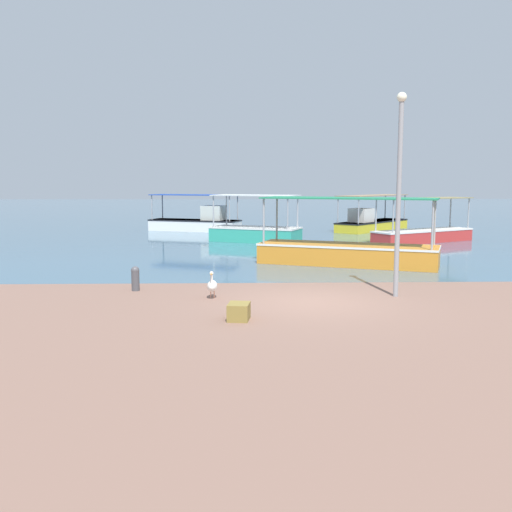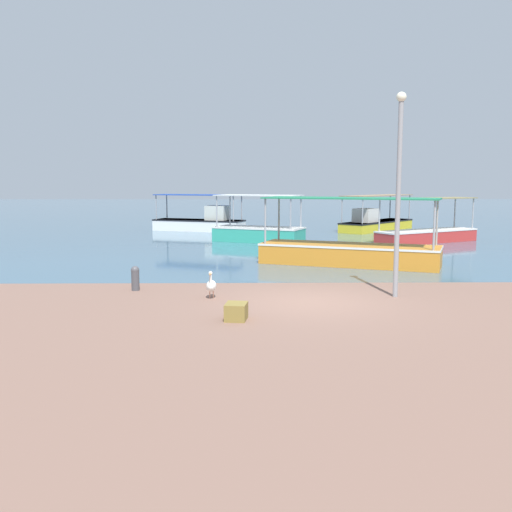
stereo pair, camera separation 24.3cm
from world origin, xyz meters
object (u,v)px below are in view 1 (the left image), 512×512
object	(u,v)px
fishing_boat_outer	(256,232)
cargo_crate	(239,312)
fishing_boat_center	(423,233)
lamp_post	(399,184)
pelican	(212,285)
fishing_boat_far_left	(197,222)
fishing_boat_near_left	(371,222)
fishing_boat_far_right	(348,250)
mooring_bollard	(135,278)

from	to	relation	value
fishing_boat_outer	cargo_crate	size ratio (longest dim) A/B	8.24
fishing_boat_center	lamp_post	size ratio (longest dim) A/B	1.09
fishing_boat_center	pelican	bearing A→B (deg)	-126.16
lamp_post	fishing_boat_far_left	bearing A→B (deg)	108.36
fishing_boat_center	cargo_crate	distance (m)	20.09
fishing_boat_near_left	fishing_boat_far_right	distance (m)	16.55
fishing_boat_outer	cargo_crate	world-z (taller)	fishing_boat_outer
fishing_boat_near_left	cargo_crate	bearing A→B (deg)	-109.72
fishing_boat_center	mooring_bollard	xyz separation A→B (m)	(-13.21, -13.60, -0.11)
fishing_boat_far_left	cargo_crate	world-z (taller)	fishing_boat_far_left
fishing_boat_near_left	cargo_crate	size ratio (longest dim) A/B	10.14
fishing_boat_far_left	fishing_boat_far_right	size ratio (longest dim) A/B	0.87
fishing_boat_near_left	lamp_post	bearing A→B (deg)	-101.22
pelican	cargo_crate	distance (m)	2.69
fishing_boat_center	mooring_bollard	world-z (taller)	fishing_boat_center
pelican	cargo_crate	size ratio (longest dim) A/B	1.27
fishing_boat_outer	fishing_boat_center	distance (m)	9.17
cargo_crate	fishing_boat_far_right	bearing A→B (deg)	64.46
fishing_boat_near_left	pelican	world-z (taller)	fishing_boat_near_left
fishing_boat_far_left	fishing_boat_outer	size ratio (longest dim) A/B	1.22
fishing_boat_far_left	cargo_crate	xyz separation A→B (m)	(2.79, -24.77, -0.44)
fishing_boat_center	fishing_boat_far_right	distance (m)	10.10
fishing_boat_center	fishing_boat_near_left	bearing A→B (deg)	98.34
fishing_boat_far_right	lamp_post	xyz separation A→B (m)	(0.20, -6.37, 2.67)
fishing_boat_far_left	pelican	world-z (taller)	fishing_boat_far_left
fishing_boat_near_left	cargo_crate	world-z (taller)	fishing_boat_near_left
fishing_boat_far_left	fishing_boat_outer	distance (m)	7.79
mooring_bollard	cargo_crate	size ratio (longest dim) A/B	1.18
fishing_boat_near_left	fishing_boat_far_right	world-z (taller)	fishing_boat_far_right
fishing_boat_far_right	pelican	bearing A→B (deg)	-128.11
fishing_boat_center	lamp_post	world-z (taller)	lamp_post
fishing_boat_far_left	mooring_bollard	xyz separation A→B (m)	(-0.36, -20.98, -0.24)
mooring_bollard	fishing_boat_outer	bearing A→B (deg)	73.98
fishing_boat_outer	fishing_boat_near_left	bearing A→B (deg)	41.28
lamp_post	cargo_crate	xyz separation A→B (m)	(-4.53, -2.71, -3.03)
lamp_post	mooring_bollard	xyz separation A→B (m)	(-7.68, 1.08, -2.83)
fishing_boat_center	mooring_bollard	size ratio (longest dim) A/B	8.31
fishing_boat_near_left	fishing_boat_far_right	xyz separation A→B (m)	(-4.62, -15.89, -0.01)
pelican	lamp_post	distance (m)	6.02
mooring_bollard	fishing_boat_center	bearing A→B (deg)	45.84
lamp_post	mooring_bollard	world-z (taller)	lamp_post
fishing_boat_far_left	cargo_crate	size ratio (longest dim) A/B	10.02
fishing_boat_outer	fishing_boat_center	size ratio (longest dim) A/B	0.84
fishing_boat_outer	fishing_boat_near_left	distance (m)	10.70
fishing_boat_far_right	fishing_boat_center	bearing A→B (deg)	55.44
fishing_boat_outer	mooring_bollard	world-z (taller)	fishing_boat_outer
fishing_boat_outer	pelican	world-z (taller)	fishing_boat_outer
fishing_boat_far_left	pelican	size ratio (longest dim) A/B	7.90
fishing_boat_outer	lamp_post	world-z (taller)	lamp_post
fishing_boat_outer	cargo_crate	distance (m)	17.93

